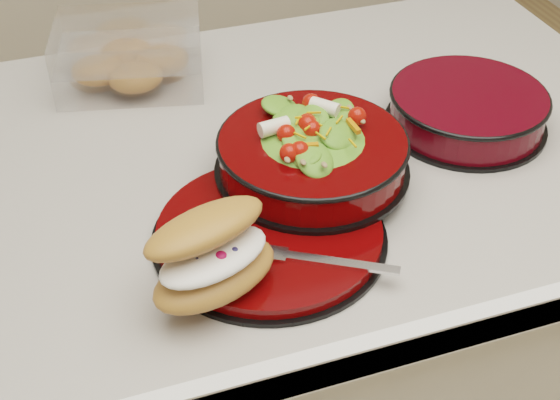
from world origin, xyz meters
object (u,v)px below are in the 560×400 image
object	(u,v)px
salad_bowl	(313,147)
pastry_box	(130,57)
croissant	(212,255)
fork	(319,260)
island_counter	(247,367)
dinner_plate	(270,233)
extra_bowl	(468,108)

from	to	relation	value
salad_bowl	pastry_box	size ratio (longest dim) A/B	1.02
croissant	fork	size ratio (longest dim) A/B	1.09
island_counter	salad_bowl	distance (m)	0.52
salad_bowl	fork	distance (m)	0.17
island_counter	salad_bowl	world-z (taller)	salad_bowl
dinner_plate	fork	xyz separation A→B (m)	(0.03, -0.07, 0.01)
dinner_plate	fork	distance (m)	0.08
dinner_plate	pastry_box	xyz separation A→B (m)	(-0.09, 0.42, 0.03)
pastry_box	dinner_plate	bearing A→B (deg)	-65.43
croissant	pastry_box	bearing A→B (deg)	69.78
salad_bowl	extra_bowl	bearing A→B (deg)	12.56
dinner_plate	extra_bowl	world-z (taller)	extra_bowl
dinner_plate	pastry_box	world-z (taller)	pastry_box
salad_bowl	croissant	distance (m)	0.23
island_counter	croissant	xyz separation A→B (m)	(-0.10, -0.25, 0.51)
dinner_plate	croissant	size ratio (longest dim) A/B	1.69
dinner_plate	pastry_box	distance (m)	0.43
croissant	fork	bearing A→B (deg)	-21.61
croissant	extra_bowl	size ratio (longest dim) A/B	0.72
dinner_plate	fork	world-z (taller)	fork
island_counter	pastry_box	xyz separation A→B (m)	(-0.10, 0.24, 0.49)
salad_bowl	pastry_box	bearing A→B (deg)	117.17
croissant	extra_bowl	world-z (taller)	croissant
island_counter	fork	xyz separation A→B (m)	(0.02, -0.25, 0.47)
dinner_plate	salad_bowl	bearing A→B (deg)	45.63
fork	island_counter	bearing A→B (deg)	35.25
fork	extra_bowl	world-z (taller)	extra_bowl
salad_bowl	croissant	world-z (taller)	salad_bowl
island_counter	salad_bowl	size ratio (longest dim) A/B	4.99
pastry_box	croissant	bearing A→B (deg)	-77.06
salad_bowl	fork	world-z (taller)	salad_bowl
pastry_box	extra_bowl	world-z (taller)	pastry_box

